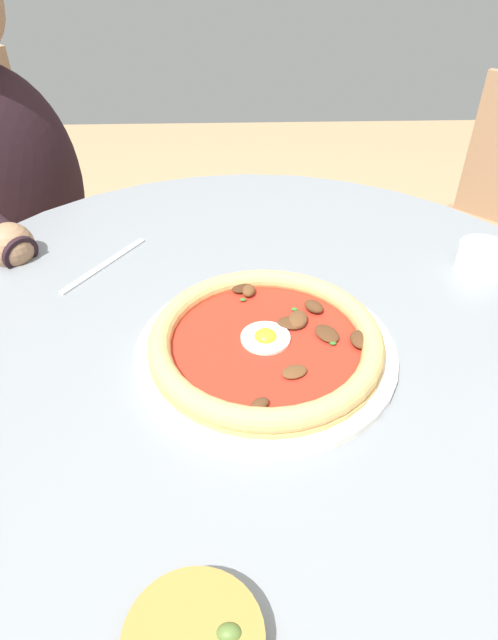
# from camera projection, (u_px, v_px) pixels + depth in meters

# --- Properties ---
(ground_plane) EXTENTS (6.00, 6.00, 0.02)m
(ground_plane) POSITION_uv_depth(u_px,v_px,m) (252.00, 610.00, 1.14)
(ground_plane) COLOR tan
(dining_table) EXTENTS (0.99, 0.99, 0.74)m
(dining_table) POSITION_uv_depth(u_px,v_px,m) (254.00, 409.00, 0.76)
(dining_table) COLOR gray
(dining_table) RESTS_ON ground
(pizza_on_plate) EXTENTS (0.31, 0.31, 0.04)m
(pizza_on_plate) POSITION_uv_depth(u_px,v_px,m) (266.00, 343.00, 0.64)
(pizza_on_plate) COLOR white
(pizza_on_plate) RESTS_ON dining_table
(ramekin_capers) EXTENTS (0.07, 0.07, 0.04)m
(ramekin_capers) POSITION_uv_depth(u_px,v_px,m) (483.00, 257.00, 0.79)
(ramekin_capers) COLOR white
(ramekin_capers) RESTS_ON dining_table
(fork_utensil) EXTENTS (0.10, 0.15, 0.00)m
(fork_utensil) POSITION_uv_depth(u_px,v_px,m) (105.00, 265.00, 0.81)
(fork_utensil) COLOR #BCBCC1
(fork_utensil) RESTS_ON dining_table
(diner_person) EXTENTS (0.44, 0.57, 1.12)m
(diner_person) POSITION_uv_depth(u_px,v_px,m) (29.00, 281.00, 1.22)
(diner_person) COLOR #282833
(diner_person) RESTS_ON ground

